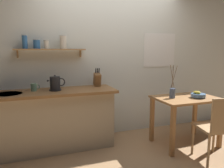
% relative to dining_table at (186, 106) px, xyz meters
% --- Properties ---
extents(ground_plane, '(14.00, 14.00, 0.00)m').
position_rel_dining_table_xyz_m(ground_plane, '(-0.95, 0.21, -0.62)').
color(ground_plane, '#A87F56').
extents(back_wall, '(6.80, 0.11, 2.70)m').
position_rel_dining_table_xyz_m(back_wall, '(-0.75, 0.86, 0.73)').
color(back_wall, silver).
rests_on(back_wall, ground_plane).
extents(kitchen_counter, '(1.83, 0.63, 0.89)m').
position_rel_dining_table_xyz_m(kitchen_counter, '(-1.95, 0.53, -0.17)').
color(kitchen_counter, tan).
rests_on(kitchen_counter, ground_plane).
extents(wall_shelf, '(1.03, 0.20, 0.33)m').
position_rel_dining_table_xyz_m(wall_shelf, '(-1.97, 0.71, 0.91)').
color(wall_shelf, tan).
extents(dining_table, '(0.95, 0.66, 0.76)m').
position_rel_dining_table_xyz_m(dining_table, '(0.00, 0.00, 0.00)').
color(dining_table, '#9E6B3D').
rests_on(dining_table, ground_plane).
extents(dining_chair_near, '(0.46, 0.50, 0.90)m').
position_rel_dining_table_xyz_m(dining_chair_near, '(0.00, -0.61, -0.12)').
color(dining_chair_near, tan).
rests_on(dining_chair_near, ground_plane).
extents(fruit_bowl, '(0.22, 0.22, 0.10)m').
position_rel_dining_table_xyz_m(fruit_bowl, '(0.15, -0.08, 0.17)').
color(fruit_bowl, '#51759E').
rests_on(fruit_bowl, dining_table).
extents(twig_vase, '(0.10, 0.08, 0.50)m').
position_rel_dining_table_xyz_m(twig_vase, '(-0.23, 0.04, 0.22)').
color(twig_vase, '#475675').
rests_on(twig_vase, dining_table).
extents(electric_kettle, '(0.26, 0.17, 0.23)m').
position_rel_dining_table_xyz_m(electric_kettle, '(-1.90, 0.52, 0.37)').
color(electric_kettle, black).
rests_on(electric_kettle, kitchen_counter).
extents(knife_block, '(0.10, 0.17, 0.30)m').
position_rel_dining_table_xyz_m(knife_block, '(-1.23, 0.66, 0.39)').
color(knife_block, brown).
rests_on(knife_block, kitchen_counter).
extents(coffee_mug_by_sink, '(0.13, 0.08, 0.11)m').
position_rel_dining_table_xyz_m(coffee_mug_by_sink, '(-2.20, 0.58, 0.32)').
color(coffee_mug_by_sink, slate).
rests_on(coffee_mug_by_sink, kitchen_counter).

